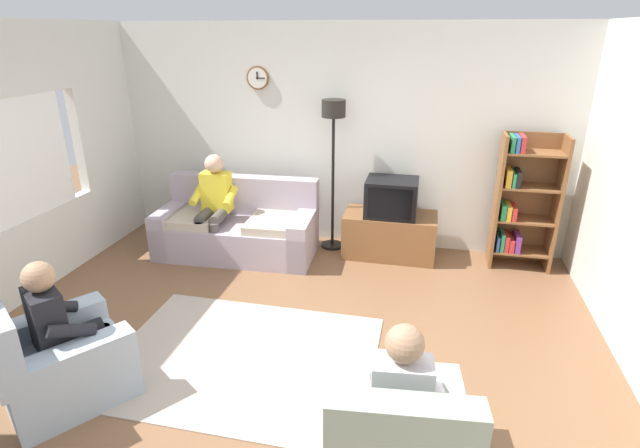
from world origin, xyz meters
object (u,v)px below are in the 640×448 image
object	(u,v)px
person_on_couch	(214,201)
person_in_left_armchair	(63,323)
armchair_near_window	(58,363)
armchair_near_bookshelf	(397,445)
person_in_right_armchair	(400,393)
floor_lamp	(334,134)
tv	(392,197)
couch	(238,229)
tv_stand	(390,235)
bookshelf	(521,202)

from	to	relation	value
person_on_couch	person_in_left_armchair	world-z (taller)	person_on_couch
armchair_near_window	armchair_near_bookshelf	distance (m)	2.53
armchair_near_window	person_in_right_armchair	size ratio (longest dim) A/B	1.05
person_in_right_armchair	floor_lamp	bearing A→B (deg)	107.77
floor_lamp	person_on_couch	size ratio (longest dim) A/B	1.49
tv	person_in_right_armchair	xyz separation A→B (m)	(0.33, -3.17, -0.15)
person_in_left_armchair	floor_lamp	bearing A→B (deg)	65.46
armchair_near_bookshelf	armchair_near_window	bearing A→B (deg)	174.83
couch	tv_stand	distance (m)	1.87
tv_stand	armchair_near_bookshelf	size ratio (longest dim) A/B	1.15
tv	bookshelf	size ratio (longest dim) A/B	0.39
person_on_couch	person_in_left_armchair	xyz separation A→B (m)	(-0.06, -2.54, -0.09)
person_in_right_armchair	armchair_near_bookshelf	bearing A→B (deg)	-84.14
armchair_near_window	floor_lamp	bearing A→B (deg)	65.18
bookshelf	armchair_near_window	bearing A→B (deg)	-139.34
person_on_couch	person_in_right_armchair	distance (m)	3.65
tv_stand	person_in_left_armchair	distance (m)	3.68
couch	tv_stand	xyz separation A→B (m)	(1.84, 0.33, -0.04)
couch	bookshelf	distance (m)	3.35
person_in_left_armchair	person_on_couch	bearing A→B (deg)	88.56
tv_stand	floor_lamp	size ratio (longest dim) A/B	0.59
couch	person_in_right_armchair	bearing A→B (deg)	-52.90
tv_stand	person_in_right_armchair	distance (m)	3.23
bookshelf	person_in_right_armchair	distance (m)	3.46
tv_stand	person_in_left_armchair	size ratio (longest dim) A/B	0.98
person_in_left_armchair	armchair_near_window	bearing A→B (deg)	-125.59
bookshelf	person_in_right_armchair	size ratio (longest dim) A/B	1.38
tv	armchair_near_window	bearing A→B (deg)	-125.80
tv	armchair_near_window	world-z (taller)	tv
person_on_couch	armchair_near_bookshelf	bearing A→B (deg)	-49.73
person_in_left_armchair	armchair_near_bookshelf	bearing A→B (deg)	-6.95
couch	tv	world-z (taller)	tv
tv_stand	floor_lamp	xyz separation A→B (m)	(-0.73, 0.10, 1.18)
bookshelf	person_on_couch	distance (m)	3.56
tv_stand	person_on_couch	xyz separation A→B (m)	(-2.07, -0.44, 0.43)
tv_stand	bookshelf	bearing A→B (deg)	2.89
armchair_near_bookshelf	person_on_couch	size ratio (longest dim) A/B	0.77
tv_stand	person_in_left_armchair	bearing A→B (deg)	-125.58
armchair_near_bookshelf	person_in_left_armchair	distance (m)	2.51
armchair_near_bookshelf	person_in_left_armchair	world-z (taller)	person_in_left_armchair
armchair_near_bookshelf	person_on_couch	xyz separation A→B (m)	(-2.41, 2.84, 0.41)
armchair_near_window	person_on_couch	distance (m)	2.65
couch	armchair_near_bookshelf	xyz separation A→B (m)	(2.17, -2.95, -0.02)
person_on_couch	couch	bearing A→B (deg)	25.28
armchair_near_window	armchair_near_bookshelf	world-z (taller)	same
tv_stand	armchair_near_bookshelf	world-z (taller)	armchair_near_bookshelf
floor_lamp	person_on_couch	xyz separation A→B (m)	(-1.34, -0.54, -0.75)
armchair_near_window	armchair_near_bookshelf	size ratio (longest dim) A/B	1.23
armchair_near_bookshelf	person_in_right_armchair	bearing A→B (deg)	95.86
floor_lamp	person_in_left_armchair	size ratio (longest dim) A/B	1.65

